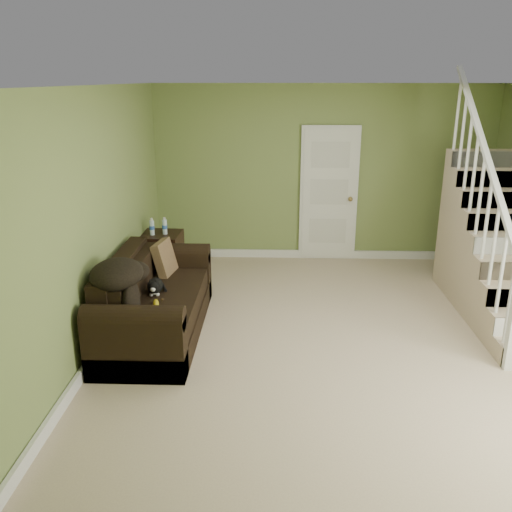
# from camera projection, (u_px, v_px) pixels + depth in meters

# --- Properties ---
(floor) EXTENTS (5.00, 5.50, 0.01)m
(floor) POSITION_uv_depth(u_px,v_px,m) (338.00, 337.00, 5.86)
(floor) COLOR tan
(floor) RESTS_ON ground
(ceiling) EXTENTS (5.00, 5.50, 0.01)m
(ceiling) POSITION_uv_depth(u_px,v_px,m) (352.00, 85.00, 5.05)
(ceiling) COLOR white
(ceiling) RESTS_ON wall_back
(wall_back) EXTENTS (5.00, 0.04, 2.60)m
(wall_back) POSITION_uv_depth(u_px,v_px,m) (323.00, 174.00, 8.06)
(wall_back) COLOR olive
(wall_back) RESTS_ON floor
(wall_front) EXTENTS (5.00, 0.04, 2.60)m
(wall_front) POSITION_uv_depth(u_px,v_px,m) (407.00, 351.00, 2.84)
(wall_front) COLOR olive
(wall_front) RESTS_ON floor
(wall_left) EXTENTS (0.04, 5.50, 2.60)m
(wall_left) POSITION_uv_depth(u_px,v_px,m) (99.00, 218.00, 5.54)
(wall_left) COLOR olive
(wall_left) RESTS_ON floor
(baseboard_back) EXTENTS (5.00, 0.04, 0.12)m
(baseboard_back) POSITION_uv_depth(u_px,v_px,m) (320.00, 254.00, 8.42)
(baseboard_back) COLOR white
(baseboard_back) RESTS_ON floor
(baseboard_left) EXTENTS (0.04, 5.50, 0.12)m
(baseboard_left) POSITION_uv_depth(u_px,v_px,m) (112.00, 328.00, 5.93)
(baseboard_left) COLOR white
(baseboard_left) RESTS_ON floor
(door) EXTENTS (0.86, 0.12, 2.02)m
(door) POSITION_uv_depth(u_px,v_px,m) (329.00, 194.00, 8.11)
(door) COLOR white
(door) RESTS_ON floor
(staircase) EXTENTS (1.00, 2.51, 2.82)m
(staircase) POSITION_uv_depth(u_px,v_px,m) (499.00, 255.00, 6.51)
(staircase) COLOR tan
(staircase) RESTS_ON floor
(sofa) EXTENTS (0.93, 2.16, 0.85)m
(sofa) POSITION_uv_depth(u_px,v_px,m) (153.00, 305.00, 5.87)
(sofa) COLOR black
(sofa) RESTS_ON floor
(side_table) EXTENTS (0.57, 0.57, 0.89)m
(side_table) POSITION_uv_depth(u_px,v_px,m) (161.00, 256.00, 7.45)
(side_table) COLOR black
(side_table) RESTS_ON floor
(cat) EXTENTS (0.23, 0.45, 0.22)m
(cat) POSITION_uv_depth(u_px,v_px,m) (155.00, 286.00, 5.79)
(cat) COLOR black
(cat) RESTS_ON sofa
(banana) EXTENTS (0.10, 0.22, 0.06)m
(banana) POSITION_uv_depth(u_px,v_px,m) (156.00, 304.00, 5.47)
(banana) COLOR gold
(banana) RESTS_ON sofa
(throw_pillow) EXTENTS (0.25, 0.43, 0.42)m
(throw_pillow) POSITION_uv_depth(u_px,v_px,m) (165.00, 258.00, 6.38)
(throw_pillow) COLOR #4B311E
(throw_pillow) RESTS_ON sofa
(throw_blanket) EXTENTS (0.52, 0.67, 0.27)m
(throw_blanket) POSITION_uv_depth(u_px,v_px,m) (117.00, 274.00, 5.17)
(throw_blanket) COLOR black
(throw_blanket) RESTS_ON sofa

